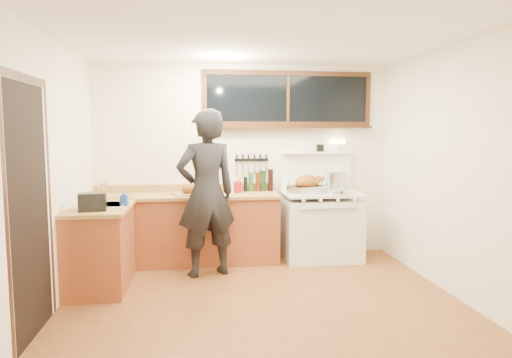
{
  "coord_description": "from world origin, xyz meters",
  "views": [
    {
      "loc": [
        -0.63,
        -4.44,
        1.71
      ],
      "look_at": [
        0.05,
        0.85,
        1.15
      ],
      "focal_mm": 32.0,
      "sensor_mm": 36.0,
      "label": 1
    }
  ],
  "objects": [
    {
      "name": "bottle_cluster",
      "position": [
        0.18,
        1.63,
        1.03
      ],
      "size": [
        0.5,
        0.07,
        0.3
      ],
      "color": "black",
      "rests_on": "counter_back"
    },
    {
      "name": "sink_unit",
      "position": [
        -1.68,
        0.7,
        0.85
      ],
      "size": [
        0.5,
        0.45,
        0.37
      ],
      "color": "white",
      "rests_on": "counter_left"
    },
    {
      "name": "counter_back",
      "position": [
        -0.8,
        1.45,
        0.45
      ],
      "size": [
        2.44,
        0.64,
        1.0
      ],
      "color": "brown",
      "rests_on": "ground"
    },
    {
      "name": "left_doorway",
      "position": [
        -1.99,
        -0.55,
        1.09
      ],
      "size": [
        0.02,
        1.04,
        2.17
      ],
      "color": "black",
      "rests_on": "ground"
    },
    {
      "name": "cutting_board",
      "position": [
        -0.72,
        1.42,
        0.96
      ],
      "size": [
        0.54,
        0.48,
        0.15
      ],
      "color": "#A88242",
      "rests_on": "counter_back"
    },
    {
      "name": "knife_strip",
      "position": [
        0.1,
        1.73,
        1.31
      ],
      "size": [
        0.46,
        0.03,
        0.28
      ],
      "color": "black",
      "rests_on": "room_shell"
    },
    {
      "name": "ground_plane",
      "position": [
        0.0,
        0.0,
        -0.01
      ],
      "size": [
        4.0,
        3.5,
        0.02
      ],
      "primitive_type": "cube",
      "color": "brown"
    },
    {
      "name": "soap_bottle",
      "position": [
        -1.43,
        0.62,
        0.99
      ],
      "size": [
        0.09,
        0.09,
        0.17
      ],
      "color": "#2245AA",
      "rests_on": "counter_left"
    },
    {
      "name": "roast_turkey",
      "position": [
        0.79,
        1.35,
        1.0
      ],
      "size": [
        0.52,
        0.46,
        0.25
      ],
      "color": "silver",
      "rests_on": "vintage_stove"
    },
    {
      "name": "man",
      "position": [
        -0.53,
        0.9,
        0.98
      ],
      "size": [
        0.83,
        0.68,
        1.97
      ],
      "color": "black",
      "rests_on": "ground"
    },
    {
      "name": "pitcher",
      "position": [
        -0.16,
        1.54,
        0.99
      ],
      "size": [
        0.12,
        0.12,
        0.19
      ],
      "color": "white",
      "rests_on": "counter_back"
    },
    {
      "name": "room_shell",
      "position": [
        0.0,
        0.0,
        1.65
      ],
      "size": [
        4.1,
        3.6,
        2.65
      ],
      "color": "white",
      "rests_on": "ground"
    },
    {
      "name": "coffee_tin",
      "position": [
        -0.12,
        1.52,
        0.98
      ],
      "size": [
        0.12,
        0.11,
        0.15
      ],
      "color": "maroon",
      "rests_on": "counter_back"
    },
    {
      "name": "back_window",
      "position": [
        0.6,
        1.72,
        2.06
      ],
      "size": [
        2.32,
        0.13,
        0.77
      ],
      "color": "black",
      "rests_on": "room_shell"
    },
    {
      "name": "saucepan",
      "position": [
        1.18,
        1.65,
        0.95
      ],
      "size": [
        0.15,
        0.27,
        0.11
      ],
      "color": "silver",
      "rests_on": "vintage_stove"
    },
    {
      "name": "stockpot",
      "position": [
        1.26,
        1.62,
        1.03
      ],
      "size": [
        0.32,
        0.32,
        0.26
      ],
      "color": "silver",
      "rests_on": "vintage_stove"
    },
    {
      "name": "toaster",
      "position": [
        -1.7,
        0.34,
        0.99
      ],
      "size": [
        0.29,
        0.21,
        0.18
      ],
      "color": "black",
      "rests_on": "counter_left"
    },
    {
      "name": "vintage_stove",
      "position": [
        1.0,
        1.41,
        0.47
      ],
      "size": [
        1.02,
        0.74,
        1.6
      ],
      "color": "white",
      "rests_on": "ground"
    },
    {
      "name": "pot_lid",
      "position": [
        1.21,
        1.19,
        0.91
      ],
      "size": [
        0.29,
        0.29,
        0.04
      ],
      "color": "silver",
      "rests_on": "vintage_stove"
    },
    {
      "name": "counter_left",
      "position": [
        -1.7,
        0.62,
        0.45
      ],
      "size": [
        0.64,
        1.09,
        0.9
      ],
      "color": "brown",
      "rests_on": "ground"
    }
  ]
}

